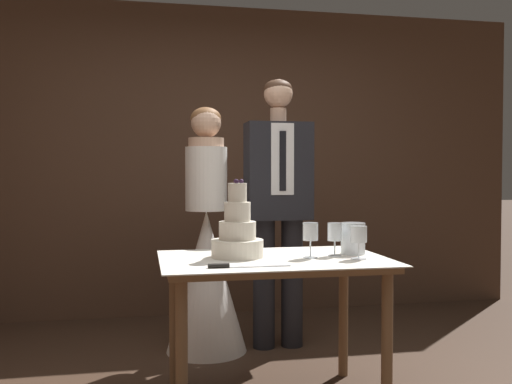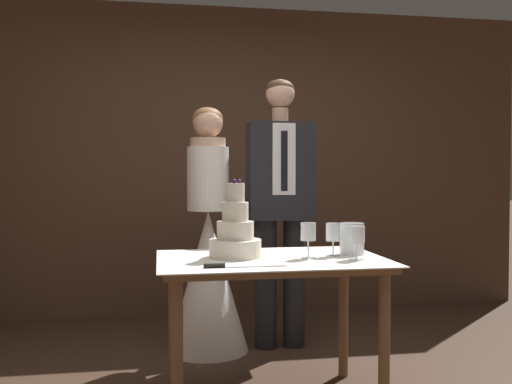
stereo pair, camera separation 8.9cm
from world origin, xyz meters
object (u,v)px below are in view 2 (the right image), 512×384
Objects in this scene: wine_glass_far at (357,236)px; wine_glass_near at (333,233)px; groom at (280,198)px; cake_table at (271,277)px; wine_glass_middle at (308,234)px; hurricane_candle at (352,239)px; tiered_cake at (235,234)px; bride at (208,262)px; cake_knife at (229,266)px.

wine_glass_near is at bearing 122.73° from wine_glass_far.
groom is at bearing 99.24° from wine_glass_far.
wine_glass_far is (0.42, -0.13, 0.22)m from cake_table.
wine_glass_middle is 1.08× the size of hurricane_candle.
wine_glass_near is 1.04× the size of hurricane_candle.
tiered_cake reaches higher than cake_table.
wine_glass_middle is 0.11× the size of bride.
wine_glass_far is (0.23, -0.08, -0.01)m from wine_glass_middle.
groom reaches higher than wine_glass_far.
cake_table is 6.37× the size of wine_glass_middle.
hurricane_candle is 1.15m from bride.
groom reaches higher than hurricane_candle.
wine_glass_far is at bearing 12.56° from cake_knife.
hurricane_candle is 0.10× the size of bride.
tiered_cake is 0.98m from groom.
cake_knife is 2.30× the size of wine_glass_far.
wine_glass_middle reaches higher than wine_glass_near.
bride reaches higher than hurricane_candle.
cake_table is at bearing -104.92° from groom.
wine_glass_near reaches higher than cake_knife.
cake_knife is (-0.07, -0.32, -0.11)m from tiered_cake.
wine_glass_near is (0.59, 0.27, 0.12)m from cake_knife.
hurricane_candle is at bearing 78.15° from wine_glass_far.
tiered_cake is 2.23× the size of wine_glass_middle.
tiered_cake is at bearing -85.64° from bride.
bride is at bearing 122.18° from wine_glass_near.
cake_table is at bearing 47.23° from cake_knife.
tiered_cake is 0.63m from wine_glass_far.
cake_table is at bearing 163.10° from wine_glass_far.
wine_glass_middle is (0.19, -0.04, 0.23)m from cake_table.
wine_glass_middle is 0.10× the size of groom.
wine_glass_far is (0.67, 0.14, 0.11)m from cake_knife.
bride is at bearing 90.65° from cake_knife.
cake_knife is (-0.25, -0.27, 0.11)m from cake_table.
tiered_cake is at bearing 174.31° from wine_glass_near.
wine_glass_near is at bearing -84.57° from groom.
wine_glass_near reaches higher than hurricane_candle.
cake_table is 0.64× the size of groom.
cake_knife is at bearing -168.41° from wine_glass_far.
wine_glass_far is at bearing -80.76° from groom.
hurricane_candle is (0.64, -0.00, -0.04)m from tiered_cake.
wine_glass_middle is at bearing -14.85° from tiered_cake.
groom is (0.50, 1.19, 0.26)m from cake_knife.
cake_table is 1.03m from groom.
tiered_cake is 0.92m from bride.
cake_table is 2.86× the size of tiered_cake.
cake_knife is 0.70m from wine_glass_far.
bride reaches higher than cake_knife.
wine_glass_near is 0.11× the size of bride.
groom reaches higher than wine_glass_middle.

